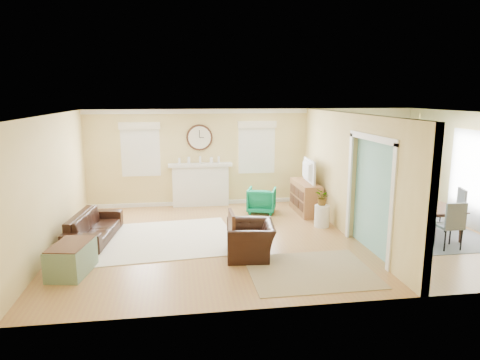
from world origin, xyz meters
The scene contains 29 objects.
floor centered at (0.00, 0.00, 0.00)m, with size 9.00×9.00×0.00m, color #A06D41.
wall_back centered at (0.00, 3.00, 1.30)m, with size 9.00×0.02×2.60m, color tan.
wall_front centered at (0.00, -3.00, 1.30)m, with size 9.00×0.02×2.60m, color tan.
wall_left centered at (-4.50, 0.00, 1.30)m, with size 0.02×6.00×2.60m, color tan.
wall_right centered at (4.50, 0.00, 1.30)m, with size 0.02×6.00×2.60m, color tan.
ceiling centered at (0.00, 0.00, 2.60)m, with size 9.00×6.00×0.02m, color white.
partition centered at (1.51, 0.28, 1.36)m, with size 0.17×6.00×2.60m.
fireplace centered at (-1.50, 2.88, 0.60)m, with size 1.70×0.30×1.17m.
wall_clock centered at (-1.50, 2.97, 1.85)m, with size 0.70×0.07×0.70m.
window_left centered at (-3.05, 2.95, 1.66)m, with size 1.05×0.13×1.42m.
window_right centered at (0.05, 2.95, 1.66)m, with size 1.05×0.13×1.42m.
french_doors centered at (4.45, 0.00, 1.10)m, with size 0.06×1.70×2.20m.
pendant centered at (3.00, 0.00, 2.20)m, with size 0.30×0.30×0.55m.
rug_cream centered at (-2.41, 0.21, 0.01)m, with size 2.89×2.50×0.02m, color #EEE5CE.
rug_jute centered at (0.10, -1.84, 0.01)m, with size 2.10×1.72×0.01m, color tan.
rug_grey centered at (3.17, -0.07, 0.01)m, with size 2.28×2.84×0.01m, color slate.
sofa centered at (-3.85, 0.42, 0.28)m, with size 1.92×0.75×0.56m, color black.
eames_chair centered at (-0.80, -1.00, 0.32)m, with size 0.99×0.86×0.64m, color black.
green_chair centered at (0.00, 1.97, 0.32)m, with size 0.68×0.70×0.64m, color #006F35.
trunk centered at (-3.91, -1.33, 0.26)m, with size 0.72×1.00×0.53m.
credenza centered at (1.11, 1.79, 0.40)m, with size 0.47×1.37×0.80m.
tv centered at (1.09, 1.79, 1.09)m, with size 1.01×0.13×0.58m, color black.
garden_stool centered at (1.14, 0.57, 0.25)m, with size 0.34×0.34×0.50m, color white.
potted_plant centered at (1.14, 0.57, 0.69)m, with size 0.34×0.29×0.38m, color #337F33.
dining_table centered at (3.17, -0.07, 0.33)m, with size 1.88×1.05×0.66m, color #4B291A.
dining_chair_n centered at (3.17, 0.98, 0.57)m, with size 0.48×0.48×0.98m.
dining_chair_s centered at (3.11, -1.15, 0.56)m, with size 0.43×0.43×0.96m.
dining_chair_w centered at (2.47, -0.15, 0.58)m, with size 0.54×0.54×0.99m.
dining_chair_e centered at (3.86, -0.14, 0.57)m, with size 0.52×0.52×0.96m.
Camera 1 is at (-2.09, -8.46, 2.97)m, focal length 32.00 mm.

